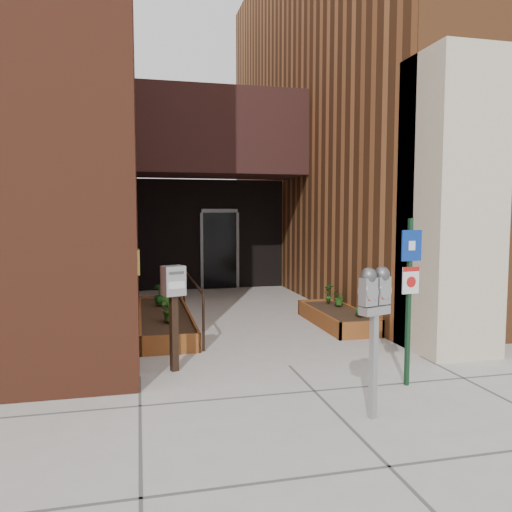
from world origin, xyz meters
TOP-DOWN VIEW (x-y plane):
  - ground at (0.00, 0.00)m, footprint 80.00×80.00m
  - architecture at (-0.18, 6.89)m, footprint 20.00×14.60m
  - planter_left at (-1.55, 2.70)m, footprint 0.90×3.60m
  - planter_right at (1.60, 2.20)m, footprint 0.80×2.20m
  - handrail at (-1.05, 2.65)m, footprint 0.04×3.34m
  - parking_meter at (0.31, -1.87)m, footprint 0.36×0.23m
  - sign_post at (1.17, -1.07)m, footprint 0.28×0.08m
  - payment_dropbox at (-1.55, 0.15)m, footprint 0.33×0.29m
  - shrub_left_a at (-1.49, 1.99)m, footprint 0.38×0.38m
  - shrub_left_b at (-1.53, 1.91)m, footprint 0.31×0.31m
  - shrub_left_c at (-1.59, 3.48)m, footprint 0.28×0.28m
  - shrub_left_d at (-1.28, 3.83)m, footprint 0.24×0.24m
  - shrub_right_a at (1.78, 1.59)m, footprint 0.18×0.18m
  - shrub_right_b at (1.73, 2.93)m, footprint 0.20×0.20m
  - shrub_right_c at (1.81, 2.58)m, footprint 0.30×0.30m

SIDE VIEW (x-z plane):
  - ground at x=0.00m, z-range 0.00..0.00m
  - planter_left at x=-1.55m, z-range -0.02..0.28m
  - planter_right at x=1.60m, z-range -0.02..0.28m
  - shrub_right_c at x=1.81m, z-range 0.30..0.60m
  - shrub_right_a at x=1.78m, z-range 0.30..0.61m
  - shrub_left_a at x=-1.49m, z-range 0.30..0.64m
  - shrub_left_d at x=-1.28m, z-range 0.30..0.67m
  - shrub_right_b at x=1.73m, z-range 0.30..0.67m
  - shrub_left_b at x=-1.53m, z-range 0.30..0.70m
  - shrub_left_c at x=-1.59m, z-range 0.30..0.71m
  - handrail at x=-1.05m, z-range 0.30..1.20m
  - payment_dropbox at x=-1.55m, z-range 0.31..1.71m
  - parking_meter at x=0.31m, z-range 0.43..1.98m
  - sign_post at x=1.17m, z-range 0.23..2.26m
  - architecture at x=-0.18m, z-range -0.02..9.98m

